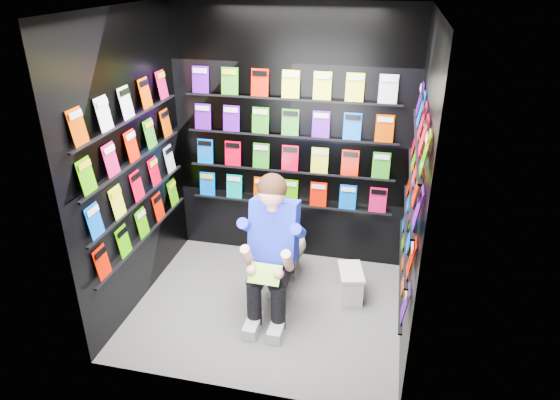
# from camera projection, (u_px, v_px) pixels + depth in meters

# --- Properties ---
(floor) EXTENTS (2.40, 2.40, 0.00)m
(floor) POSITION_uv_depth(u_px,v_px,m) (268.00, 307.00, 4.62)
(floor) COLOR slate
(floor) RESTS_ON ground
(ceiling) EXTENTS (2.40, 2.40, 0.00)m
(ceiling) POSITION_uv_depth(u_px,v_px,m) (264.00, 8.00, 3.50)
(ceiling) COLOR white
(ceiling) RESTS_ON floor
(wall_back) EXTENTS (2.40, 0.04, 2.60)m
(wall_back) POSITION_uv_depth(u_px,v_px,m) (291.00, 140.00, 4.94)
(wall_back) COLOR black
(wall_back) RESTS_ON floor
(wall_front) EXTENTS (2.40, 0.04, 2.60)m
(wall_front) POSITION_uv_depth(u_px,v_px,m) (227.00, 238.00, 3.18)
(wall_front) COLOR black
(wall_front) RESTS_ON floor
(wall_left) EXTENTS (0.04, 2.00, 2.60)m
(wall_left) POSITION_uv_depth(u_px,v_px,m) (131.00, 166.00, 4.30)
(wall_left) COLOR black
(wall_left) RESTS_ON floor
(wall_right) EXTENTS (0.04, 2.00, 2.60)m
(wall_right) POSITION_uv_depth(u_px,v_px,m) (417.00, 192.00, 3.82)
(wall_right) COLOR black
(wall_right) RESTS_ON floor
(comics_back) EXTENTS (2.10, 0.06, 1.37)m
(comics_back) POSITION_uv_depth(u_px,v_px,m) (290.00, 141.00, 4.91)
(comics_back) COLOR red
(comics_back) RESTS_ON wall_back
(comics_left) EXTENTS (0.06, 1.70, 1.37)m
(comics_left) POSITION_uv_depth(u_px,v_px,m) (134.00, 166.00, 4.30)
(comics_left) COLOR red
(comics_left) RESTS_ON wall_left
(comics_right) EXTENTS (0.06, 1.70, 1.37)m
(comics_right) POSITION_uv_depth(u_px,v_px,m) (413.00, 191.00, 3.83)
(comics_right) COLOR red
(comics_right) RESTS_ON wall_right
(toilet) EXTENTS (0.44, 0.76, 0.73)m
(toilet) POSITION_uv_depth(u_px,v_px,m) (284.00, 251.00, 4.83)
(toilet) COLOR white
(toilet) RESTS_ON floor
(longbox) EXTENTS (0.27, 0.39, 0.27)m
(longbox) POSITION_uv_depth(u_px,v_px,m) (350.00, 285.00, 4.72)
(longbox) COLOR silver
(longbox) RESTS_ON floor
(longbox_lid) EXTENTS (0.29, 0.41, 0.03)m
(longbox_lid) POSITION_uv_depth(u_px,v_px,m) (351.00, 272.00, 4.66)
(longbox_lid) COLOR silver
(longbox_lid) RESTS_ON longbox
(reader) EXTENTS (0.58, 0.83, 1.49)m
(reader) POSITION_uv_depth(u_px,v_px,m) (275.00, 231.00, 4.31)
(reader) COLOR #1C2AD8
(reader) RESTS_ON toilet
(held_comic) EXTENTS (0.27, 0.16, 0.11)m
(held_comic) POSITION_uv_depth(u_px,v_px,m) (265.00, 274.00, 4.09)
(held_comic) COLOR green
(held_comic) RESTS_ON reader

